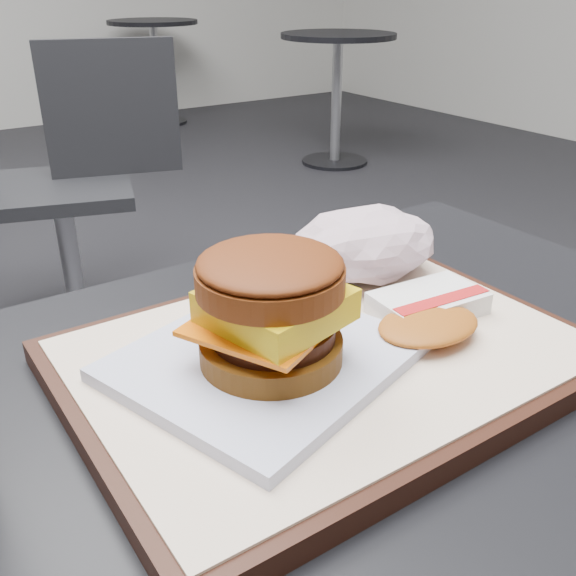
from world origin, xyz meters
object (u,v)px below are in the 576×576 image
at_px(serving_tray, 327,357).
at_px(crumpled_wrapper, 366,244).
at_px(breakfast_sandwich, 269,321).
at_px(hash_brown, 428,312).
at_px(neighbor_chair, 79,170).

bearing_deg(serving_tray, crumpled_wrapper, 37.76).
bearing_deg(breakfast_sandwich, crumpled_wrapper, 28.05).
xyz_separation_m(hash_brown, neighbor_chair, (0.20, 1.63, -0.29)).
bearing_deg(hash_brown, crumpled_wrapper, 78.69).
relative_size(breakfast_sandwich, hash_brown, 1.92).
height_order(serving_tray, hash_brown, hash_brown).
bearing_deg(neighbor_chair, crumpled_wrapper, -96.65).
relative_size(serving_tray, crumpled_wrapper, 2.75).
distance_m(crumpled_wrapper, neighbor_chair, 1.57).
distance_m(breakfast_sandwich, crumpled_wrapper, 0.18).
height_order(breakfast_sandwich, neighbor_chair, breakfast_sandwich).
distance_m(breakfast_sandwich, hash_brown, 0.14).
height_order(serving_tray, breakfast_sandwich, breakfast_sandwich).
relative_size(serving_tray, hash_brown, 3.14).
bearing_deg(hash_brown, serving_tray, 168.44).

